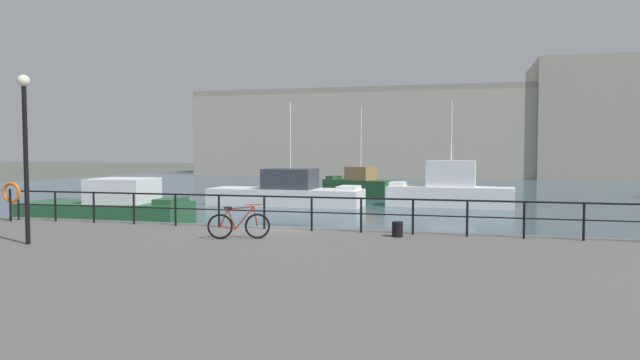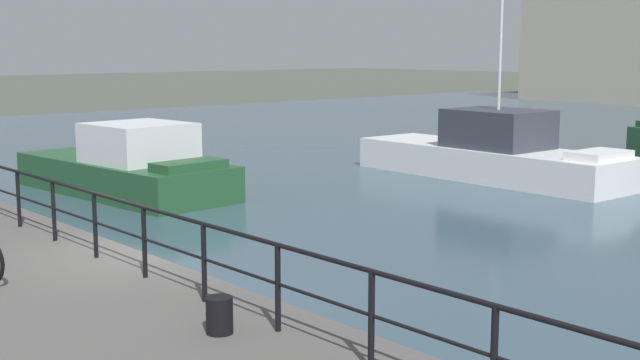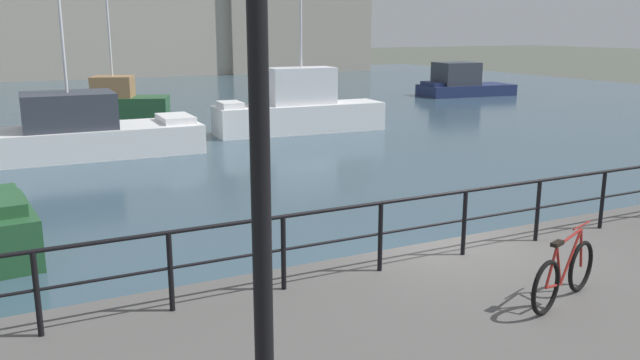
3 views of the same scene
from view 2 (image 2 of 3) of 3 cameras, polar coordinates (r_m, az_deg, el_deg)
name	(u,v)px [view 2 (image 2 of 3)]	position (r m, az deg, el deg)	size (l,w,h in m)	color
ground_plane	(144,303)	(14.39, -11.94, -8.24)	(240.00, 240.00, 0.00)	#4C5147
moored_white_yacht	(128,168)	(24.88, -12.94, 0.82)	(7.73, 3.46, 2.11)	#23512D
moored_green_narrowboat	(493,154)	(27.75, 11.71, 1.75)	(9.57, 2.99, 6.29)	white
quay_railing	(144,228)	(12.42, -11.93, -3.25)	(21.98, 0.07, 1.08)	black
mooring_bollard	(219,315)	(10.01, -6.88, -9.15)	(0.32, 0.32, 0.44)	black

